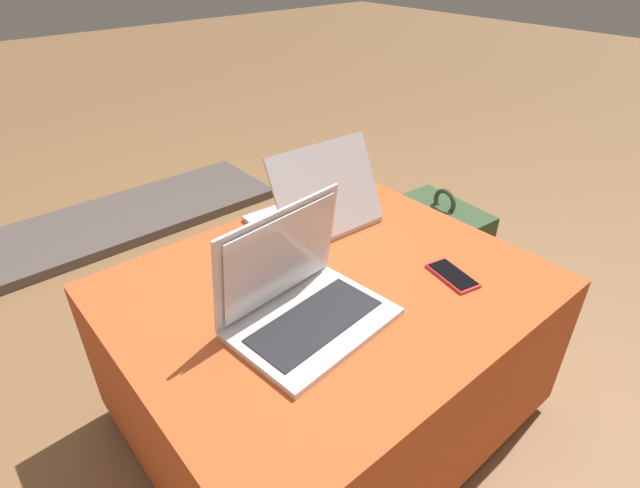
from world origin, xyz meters
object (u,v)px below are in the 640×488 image
laptop_near (301,300)px  backpack (439,256)px  cell_phone (452,275)px  laptop_far (317,209)px

laptop_near → backpack: bearing=8.2°
laptop_near → cell_phone: laptop_near is taller
laptop_near → backpack: (0.79, 0.20, -0.33)m
backpack → laptop_near: bearing=108.4°
laptop_far → backpack: bearing=171.3°
laptop_near → cell_phone: 0.41m
laptop_near → cell_phone: (0.38, -0.12, -0.05)m
laptop_far → backpack: size_ratio=0.73×
laptop_near → backpack: laptop_near is taller
cell_phone → laptop_far: bearing=-66.2°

